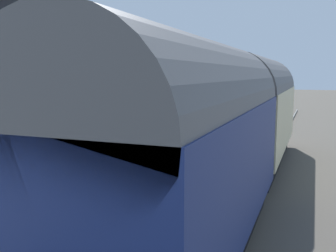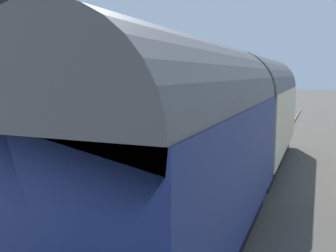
# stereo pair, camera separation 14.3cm
# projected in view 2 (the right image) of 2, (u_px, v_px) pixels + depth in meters

# --- Properties ---
(ground_plane) EXTENTS (160.00, 160.00, 0.00)m
(ground_plane) POSITION_uv_depth(u_px,v_px,m) (220.00, 171.00, 14.26)
(ground_plane) COLOR #4C473F
(platform) EXTENTS (32.00, 5.93, 0.81)m
(platform) POSITION_uv_depth(u_px,v_px,m) (126.00, 152.00, 15.66)
(platform) COLOR #A39B8C
(platform) RESTS_ON ground
(platform_edge_coping) EXTENTS (32.00, 0.36, 0.02)m
(platform_edge_coping) POSITION_uv_depth(u_px,v_px,m) (190.00, 147.00, 14.58)
(platform_edge_coping) COLOR beige
(platform_edge_coping) RESTS_ON platform
(rail_near) EXTENTS (52.00, 0.08, 0.14)m
(rail_near) POSITION_uv_depth(u_px,v_px,m) (264.00, 173.00, 13.65)
(rail_near) COLOR gray
(rail_near) RESTS_ON ground
(rail_far) EXTENTS (52.00, 0.08, 0.14)m
(rail_far) POSITION_uv_depth(u_px,v_px,m) (224.00, 169.00, 14.18)
(rail_far) COLOR gray
(rail_far) RESTS_ON ground
(train) EXTENTS (17.04, 2.73, 4.32)m
(train) POSITION_uv_depth(u_px,v_px,m) (231.00, 120.00, 11.51)
(train) COLOR black
(train) RESTS_ON ground
(station_building) EXTENTS (8.03, 4.25, 5.75)m
(station_building) POSITION_uv_depth(u_px,v_px,m) (19.00, 111.00, 11.42)
(station_building) COLOR white
(station_building) RESTS_ON platform
(bench_by_lamp) EXTENTS (1.41, 0.46, 0.88)m
(bench_by_lamp) POSITION_uv_depth(u_px,v_px,m) (211.00, 110.00, 24.89)
(bench_by_lamp) COLOR #26727F
(bench_by_lamp) RESTS_ON platform
(bench_platform_end) EXTENTS (1.42, 0.49, 0.88)m
(bench_platform_end) POSITION_uv_depth(u_px,v_px,m) (150.00, 128.00, 16.40)
(bench_platform_end) COLOR #26727F
(bench_platform_end) RESTS_ON platform
(planter_edge_far) EXTENTS (0.80, 0.32, 0.65)m
(planter_edge_far) POSITION_uv_depth(u_px,v_px,m) (167.00, 113.00, 24.38)
(planter_edge_far) COLOR #9E5138
(planter_edge_far) RESTS_ON platform
(planter_bench_left) EXTENTS (0.73, 0.32, 0.65)m
(planter_bench_left) POSITION_uv_depth(u_px,v_px,m) (170.00, 118.00, 21.83)
(planter_bench_left) COLOR black
(planter_bench_left) RESTS_ON platform
(planter_bench_right) EXTENTS (0.45, 0.45, 0.70)m
(planter_bench_right) POSITION_uv_depth(u_px,v_px,m) (185.00, 114.00, 23.64)
(planter_bench_right) COLOR teal
(planter_bench_right) RESTS_ON platform
(planter_edge_near) EXTENTS (0.57, 0.57, 0.87)m
(planter_edge_near) POSITION_uv_depth(u_px,v_px,m) (148.00, 148.00, 11.96)
(planter_edge_near) COLOR teal
(planter_edge_near) RESTS_ON platform
(planter_under_sign) EXTENTS (0.48, 0.48, 0.71)m
(planter_under_sign) POSITION_uv_depth(u_px,v_px,m) (153.00, 118.00, 21.32)
(planter_under_sign) COLOR #9E5138
(planter_under_sign) RESTS_ON platform
(lamp_post_platform) EXTENTS (0.32, 0.50, 3.65)m
(lamp_post_platform) POSITION_uv_depth(u_px,v_px,m) (215.00, 78.00, 20.65)
(lamp_post_platform) COLOR black
(lamp_post_platform) RESTS_ON platform
(tree_mid_background) EXTENTS (4.88, 4.44, 8.47)m
(tree_mid_background) POSITION_uv_depth(u_px,v_px,m) (24.00, 24.00, 18.02)
(tree_mid_background) COLOR #4C3828
(tree_mid_background) RESTS_ON ground
(tree_far_left) EXTENTS (3.31, 3.55, 6.50)m
(tree_far_left) POSITION_uv_depth(u_px,v_px,m) (48.00, 59.00, 27.71)
(tree_far_left) COLOR #4C3828
(tree_far_left) RESTS_ON ground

